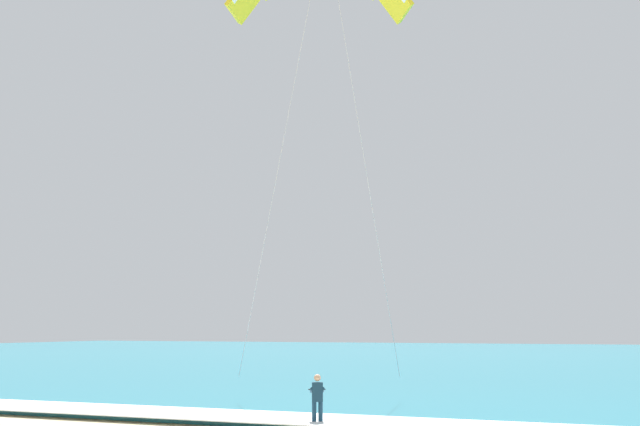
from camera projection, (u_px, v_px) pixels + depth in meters
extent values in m
cube|color=teal|center=(535.00, 357.00, 78.43)|extent=(200.00, 120.00, 0.20)
cube|color=white|center=(347.00, 421.00, 24.10)|extent=(200.00, 3.17, 0.04)
cube|color=black|center=(320.00, 426.00, 23.98)|extent=(0.17, 0.12, 0.04)
cylinder|color=#143347|center=(314.00, 415.00, 23.81)|extent=(0.14, 0.14, 0.84)
cylinder|color=#143347|center=(321.00, 415.00, 23.82)|extent=(0.14, 0.14, 0.84)
cube|color=#143347|center=(317.00, 392.00, 23.92)|extent=(0.39, 0.32, 0.60)
sphere|color=tan|center=(317.00, 378.00, 23.99)|extent=(0.22, 0.22, 0.22)
cylinder|color=#143347|center=(312.00, 390.00, 24.08)|extent=(0.29, 0.50, 0.22)
cylinder|color=#143347|center=(323.00, 390.00, 24.10)|extent=(0.29, 0.50, 0.22)
cylinder|color=black|center=(317.00, 389.00, 24.31)|extent=(0.52, 0.25, 0.04)
cube|color=#3F3F42|center=(317.00, 399.00, 24.01)|extent=(0.14, 0.12, 0.10)
cylinder|color=#B2B2B7|center=(365.00, 164.00, 28.61)|extent=(0.49, 7.17, 16.14)
cylinder|color=#B2B2B7|center=(279.00, 164.00, 28.63)|extent=(5.64, 4.86, 16.14)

